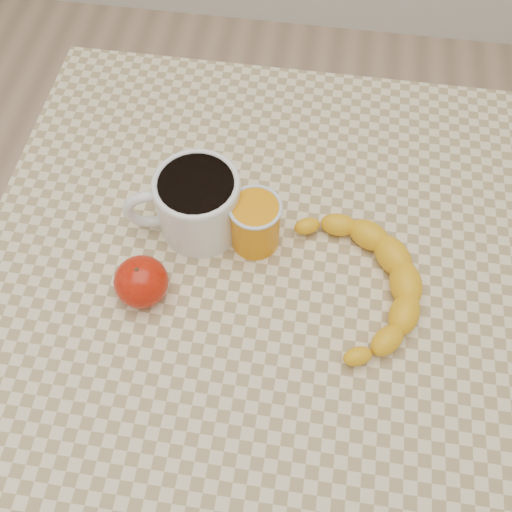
# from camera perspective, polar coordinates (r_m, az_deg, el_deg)

# --- Properties ---
(ground) EXTENTS (3.00, 3.00, 0.00)m
(ground) POSITION_cam_1_polar(r_m,az_deg,el_deg) (1.51, -0.00, -14.91)
(ground) COLOR tan
(ground) RESTS_ON ground
(table) EXTENTS (0.80, 0.80, 0.75)m
(table) POSITION_cam_1_polar(r_m,az_deg,el_deg) (0.88, -0.00, -3.45)
(table) COLOR beige
(table) RESTS_ON ground
(coffee_mug) EXTENTS (0.18, 0.15, 0.10)m
(coffee_mug) POSITION_cam_1_polar(r_m,az_deg,el_deg) (0.80, -6.02, 5.35)
(coffee_mug) COLOR white
(coffee_mug) RESTS_ON table
(orange_juice_glass) EXTENTS (0.07, 0.07, 0.09)m
(orange_juice_glass) POSITION_cam_1_polar(r_m,az_deg,el_deg) (0.79, -0.09, 3.30)
(orange_juice_glass) COLOR orange
(orange_juice_glass) RESTS_ON table
(apple) EXTENTS (0.08, 0.08, 0.07)m
(apple) POSITION_cam_1_polar(r_m,az_deg,el_deg) (0.77, -11.40, -2.53)
(apple) COLOR #A20F05
(apple) RESTS_ON table
(banana) EXTENTS (0.32, 0.36, 0.04)m
(banana) POSITION_cam_1_polar(r_m,az_deg,el_deg) (0.78, 10.55, -2.60)
(banana) COLOR gold
(banana) RESTS_ON table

